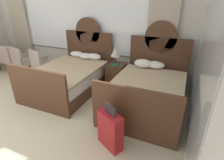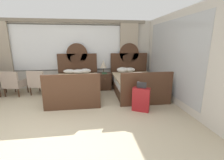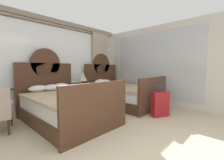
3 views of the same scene
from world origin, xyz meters
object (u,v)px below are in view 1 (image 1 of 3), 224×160
bed_near_window (70,76)px  suitcase_on_floor (110,130)px  table_lamp_on_nightstand (116,52)px  book_on_nightstand (114,65)px  armchair_by_window_centre (22,60)px  armchair_by_window_left (42,63)px  nightstand_between_beds (116,75)px  armchair_by_window_right (7,57)px  bed_near_mirror (148,91)px

bed_near_window → suitcase_on_floor: 2.36m
bed_near_window → table_lamp_on_nightstand: 1.39m
bed_near_window → book_on_nightstand: bed_near_window is taller
armchair_by_window_centre → suitcase_on_floor: bearing=-24.6°
armchair_by_window_centre → suitcase_on_floor: (3.98, -1.82, -0.13)m
bed_near_window → armchair_by_window_left: bearing=165.3°
nightstand_between_beds → suitcase_on_floor: 2.30m
armchair_by_window_right → suitcase_on_floor: 5.01m
armchair_by_window_left → armchair_by_window_centre: same height
armchair_by_window_right → armchair_by_window_left: bearing=0.1°
bed_near_window → nightstand_between_beds: 1.26m
table_lamp_on_nightstand → armchair_by_window_right: table_lamp_on_nightstand is taller
armchair_by_window_centre → nightstand_between_beds: bearing=6.1°
nightstand_between_beds → armchair_by_window_centre: bearing=-173.9°
bed_near_window → table_lamp_on_nightstand: size_ratio=4.57×
bed_near_window → armchair_by_window_centre: (-2.14, 0.34, 0.08)m
bed_near_mirror → armchair_by_window_centre: (-4.25, 0.34, 0.08)m
armchair_by_window_centre → suitcase_on_floor: armchair_by_window_centre is taller
armchair_by_window_centre → armchair_by_window_right: 0.69m
bed_near_mirror → armchair_by_window_right: 4.95m
table_lamp_on_nightstand → armchair_by_window_left: bearing=-170.8°
armchair_by_window_centre → table_lamp_on_nightstand: bearing=6.8°
book_on_nightstand → armchair_by_window_centre: 3.20m
suitcase_on_floor → nightstand_between_beds: bearing=109.8°
bed_near_mirror → nightstand_between_beds: bed_near_mirror is taller
table_lamp_on_nightstand → suitcase_on_floor: table_lamp_on_nightstand is taller
table_lamp_on_nightstand → suitcase_on_floor: bearing=-69.6°
book_on_nightstand → armchair_by_window_left: 2.37m
armchair_by_window_centre → suitcase_on_floor: 4.38m
bed_near_mirror → armchair_by_window_left: bed_near_mirror is taller
table_lamp_on_nightstand → book_on_nightstand: bearing=-79.7°
book_on_nightstand → armchair_by_window_right: 3.88m
bed_near_window → nightstand_between_beds: bed_near_window is taller
armchair_by_window_left → nightstand_between_beds: bearing=8.2°
bed_near_window → bed_near_mirror: size_ratio=1.00×
nightstand_between_beds → book_on_nightstand: (-0.02, -0.10, 0.34)m
bed_near_window → table_lamp_on_nightstand: (1.02, 0.72, 0.61)m
bed_near_window → nightstand_between_beds: bearing=32.9°
table_lamp_on_nightstand → armchair_by_window_right: size_ratio=0.56×
table_lamp_on_nightstand → armchair_by_window_centre: 3.22m
book_on_nightstand → suitcase_on_floor: (0.80, -2.07, -0.33)m
armchair_by_window_left → bed_near_mirror: bearing=-5.7°
book_on_nightstand → bed_near_window: bearing=-150.5°
bed_near_window → armchair_by_window_left: 1.35m
bed_near_mirror → table_lamp_on_nightstand: 1.44m
bed_near_mirror → suitcase_on_floor: (-0.27, -1.48, -0.05)m
nightstand_between_beds → armchair_by_window_left: (-2.36, -0.34, 0.13)m
book_on_nightstand → suitcase_on_floor: size_ratio=0.32×
bed_near_mirror → armchair_by_window_right: bearing=176.1°
nightstand_between_beds → book_on_nightstand: size_ratio=2.48×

